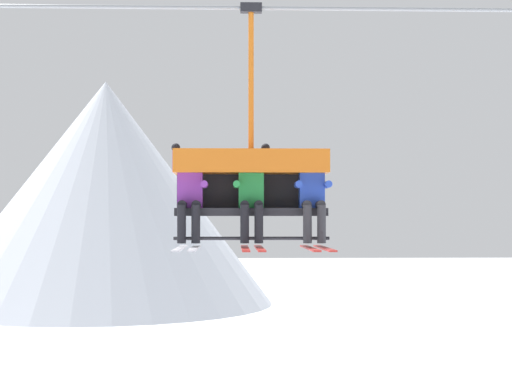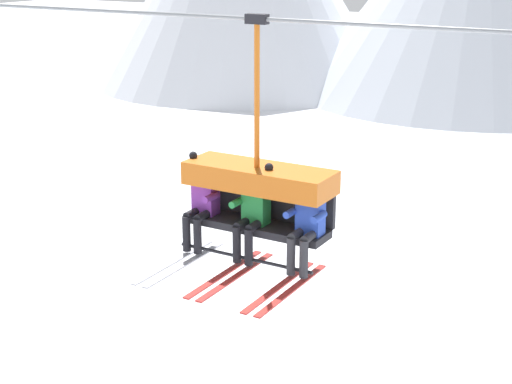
% 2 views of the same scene
% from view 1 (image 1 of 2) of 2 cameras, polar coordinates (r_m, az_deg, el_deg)
% --- Properties ---
extents(mountain_peak_central, '(22.43, 22.43, 14.93)m').
position_cam_1_polar(mountain_peak_central, '(53.46, -10.92, -0.02)').
color(mountain_peak_central, silver).
rests_on(mountain_peak_central, ground_plane).
extents(lift_cable, '(16.97, 0.05, 0.05)m').
position_cam_1_polar(lift_cable, '(10.51, -7.85, 13.17)').
color(lift_cable, gray).
extents(chairlift_chair, '(1.98, 0.74, 3.07)m').
position_cam_1_polar(chairlift_chair, '(10.18, -0.37, 1.48)').
color(chairlift_chair, '#232328').
extents(skier_purple, '(0.48, 1.70, 1.34)m').
position_cam_1_polar(skier_purple, '(9.97, -4.86, -0.11)').
color(skier_purple, purple).
extents(skier_green, '(0.48, 1.70, 1.34)m').
position_cam_1_polar(skier_green, '(9.96, -0.33, -0.12)').
color(skier_green, '#23843D').
extents(skier_blue, '(0.46, 1.70, 1.23)m').
position_cam_1_polar(skier_blue, '(10.00, 4.14, -0.24)').
color(skier_blue, '#2847B7').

